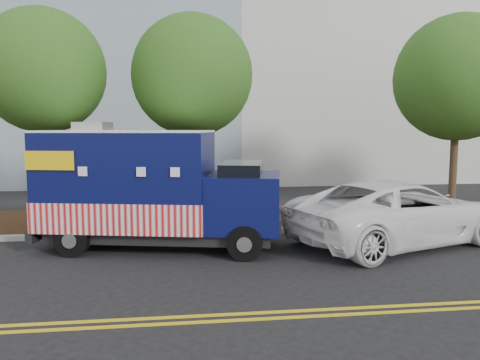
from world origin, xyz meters
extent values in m
plane|color=black|center=(0.00, 0.00, 0.00)|extent=(120.00, 120.00, 0.00)
cube|color=#9E9E99|center=(0.00, 1.40, 0.07)|extent=(120.00, 0.18, 0.15)
cube|color=#311E0D|center=(0.00, 3.50, 0.07)|extent=(120.00, 4.00, 0.15)
cube|color=gold|center=(0.00, -4.45, 0.01)|extent=(120.00, 0.10, 0.01)
cube|color=gold|center=(0.00, -4.70, 0.01)|extent=(120.00, 0.10, 0.01)
cylinder|color=#38281C|center=(-5.14, 2.81, 1.92)|extent=(0.26, 0.26, 3.84)
sphere|color=#255217|center=(-5.14, 2.81, 4.76)|extent=(3.66, 3.66, 3.66)
cylinder|color=#38281C|center=(-0.75, 2.81, 1.88)|extent=(0.26, 0.26, 3.76)
sphere|color=#255217|center=(-0.75, 2.81, 4.69)|extent=(3.72, 3.72, 3.72)
cylinder|color=#38281C|center=(8.40, 3.46, 1.86)|extent=(0.26, 0.26, 3.72)
sphere|color=#255217|center=(8.40, 3.46, 4.80)|extent=(4.33, 4.33, 4.33)
cube|color=#473828|center=(-2.01, 1.72, 1.20)|extent=(0.06, 0.06, 2.40)
cube|color=black|center=(-1.61, 0.12, 0.42)|extent=(5.82, 3.00, 0.28)
cube|color=#090D40|center=(-2.48, 0.31, 1.78)|extent=(4.55, 3.10, 2.38)
cube|color=#B40B13|center=(-2.48, 0.31, 0.94)|extent=(4.60, 3.17, 0.74)
cube|color=white|center=(-2.48, 0.31, 2.99)|extent=(4.55, 3.10, 0.06)
cube|color=#B7B7BA|center=(-3.35, 0.49, 3.12)|extent=(0.94, 0.94, 0.22)
cube|color=#090D40|center=(0.43, -0.32, 1.24)|extent=(2.19, 2.46, 1.39)
cube|color=black|center=(0.38, -0.30, 1.90)|extent=(1.37, 2.10, 0.64)
cube|color=black|center=(1.32, -0.51, 0.77)|extent=(0.49, 1.95, 0.30)
cube|color=black|center=(-4.57, 0.75, 0.45)|extent=(0.64, 2.22, 0.28)
cube|color=#B7B7BA|center=(-4.54, 0.75, 1.83)|extent=(0.41, 1.75, 1.88)
cube|color=#B7B7BA|center=(-1.94, 1.40, 1.83)|extent=(1.75, 0.41, 1.09)
cube|color=yellow|center=(-4.18, -0.54, 2.33)|extent=(1.17, 0.27, 0.45)
cube|color=yellow|center=(-3.69, 1.77, 2.33)|extent=(1.17, 0.27, 0.45)
cylinder|color=black|center=(0.31, -1.32, 0.42)|extent=(0.87, 0.45, 0.83)
cylinder|color=black|center=(0.73, 0.65, 0.42)|extent=(0.87, 0.45, 0.83)
cylinder|color=black|center=(-3.76, -0.45, 0.42)|extent=(0.87, 0.45, 0.83)
cylinder|color=black|center=(-3.34, 1.52, 0.42)|extent=(0.87, 0.45, 0.83)
imported|color=white|center=(4.60, -0.25, 0.85)|extent=(6.73, 4.75, 1.70)
camera|label=1|loc=(-1.15, -11.87, 3.09)|focal=35.00mm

